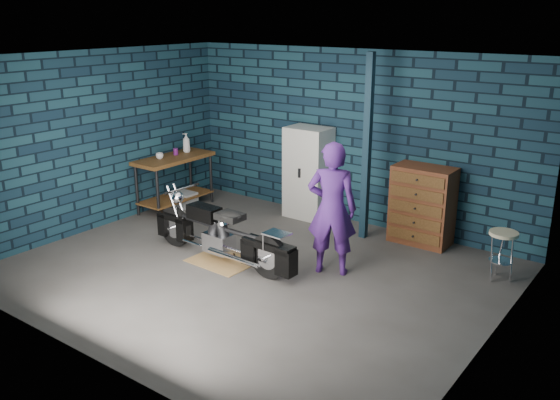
% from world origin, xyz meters
% --- Properties ---
extents(ground, '(6.00, 6.00, 0.00)m').
position_xyz_m(ground, '(0.00, 0.00, 0.00)').
color(ground, '#4A4745').
rests_on(ground, ground).
extents(room_walls, '(6.02, 5.01, 2.71)m').
position_xyz_m(room_walls, '(0.00, 0.55, 1.90)').
color(room_walls, black).
rests_on(room_walls, ground).
extents(support_post, '(0.10, 0.10, 2.70)m').
position_xyz_m(support_post, '(0.55, 1.95, 1.35)').
color(support_post, '#102634').
rests_on(support_post, ground).
extents(workbench, '(0.60, 1.40, 0.91)m').
position_xyz_m(workbench, '(-2.68, 1.24, 0.46)').
color(workbench, brown).
rests_on(workbench, ground).
extents(drip_mat, '(0.89, 0.68, 0.01)m').
position_xyz_m(drip_mat, '(-0.54, 0.01, 0.00)').
color(drip_mat, olive).
rests_on(drip_mat, ground).
extents(motorcycle, '(2.08, 0.65, 0.91)m').
position_xyz_m(motorcycle, '(-0.54, 0.01, 0.45)').
color(motorcycle, black).
rests_on(motorcycle, ground).
extents(person, '(0.74, 0.63, 1.72)m').
position_xyz_m(person, '(0.81, 0.59, 0.86)').
color(person, '#461E72').
rests_on(person, ground).
extents(storage_bin, '(0.40, 0.29, 0.25)m').
position_xyz_m(storage_bin, '(-2.66, 1.41, 0.13)').
color(storage_bin, '#999CA1').
rests_on(storage_bin, ground).
extents(locker, '(0.69, 0.49, 1.48)m').
position_xyz_m(locker, '(-0.64, 2.23, 0.74)').
color(locker, silver).
rests_on(locker, ground).
extents(tool_chest, '(0.85, 0.47, 1.14)m').
position_xyz_m(tool_chest, '(1.32, 2.23, 0.57)').
color(tool_chest, brown).
rests_on(tool_chest, ground).
extents(shop_stool, '(0.40, 0.40, 0.64)m').
position_xyz_m(shop_stool, '(2.65, 1.65, 0.32)').
color(shop_stool, '#C0B791').
rests_on(shop_stool, ground).
extents(cup_a, '(0.16, 0.16, 0.10)m').
position_xyz_m(cup_a, '(-2.75, 0.99, 0.96)').
color(cup_a, '#C0B791').
rests_on(cup_a, workbench).
extents(mug_purple, '(0.09, 0.09, 0.11)m').
position_xyz_m(mug_purple, '(-2.75, 1.36, 0.97)').
color(mug_purple, '#601967').
rests_on(mug_purple, workbench).
extents(bottle, '(0.17, 0.17, 0.33)m').
position_xyz_m(bottle, '(-2.75, 1.62, 1.07)').
color(bottle, '#999CA1').
rests_on(bottle, workbench).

